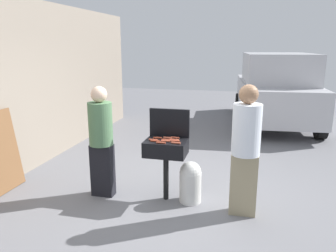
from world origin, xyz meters
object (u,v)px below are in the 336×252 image
(hot_dog_4, at_px, (158,138))
(hot_dog_6, at_px, (161,143))
(hot_dog_1, at_px, (166,140))
(hot_dog_7, at_px, (153,140))
(hot_dog_10, at_px, (165,141))
(hot_dog_3, at_px, (155,141))
(propane_tank, at_px, (190,181))
(hot_dog_8, at_px, (175,138))
(hot_dog_9, at_px, (176,143))
(hot_dog_0, at_px, (174,140))
(hot_dog_5, at_px, (175,141))
(bbq_grill, at_px, (166,150))
(parked_minivan, at_px, (275,89))
(person_left, at_px, (101,138))
(person_right, at_px, (246,146))
(hot_dog_2, at_px, (168,138))

(hot_dog_4, xyz_separation_m, hot_dog_6, (0.11, -0.23, 0.00))
(hot_dog_1, height_order, hot_dog_7, same)
(hot_dog_7, relative_size, hot_dog_10, 1.00)
(hot_dog_3, bearing_deg, propane_tank, 10.52)
(hot_dog_3, bearing_deg, hot_dog_8, 43.76)
(hot_dog_1, xyz_separation_m, hot_dog_3, (-0.14, -0.09, 0.00))
(propane_tank, bearing_deg, hot_dog_9, -147.18)
(hot_dog_7, bearing_deg, hot_dog_8, 32.71)
(hot_dog_0, xyz_separation_m, hot_dog_8, (-0.01, 0.11, 0.00))
(hot_dog_5, bearing_deg, bbq_grill, 164.71)
(parked_minivan, bearing_deg, hot_dog_6, 66.66)
(bbq_grill, bearing_deg, hot_dog_4, 155.13)
(hot_dog_9, xyz_separation_m, person_left, (-1.14, 0.04, -0.01))
(hot_dog_10, distance_m, propane_tank, 0.70)
(hot_dog_3, relative_size, hot_dog_4, 1.00)
(hot_dog_7, bearing_deg, propane_tank, 4.61)
(hot_dog_7, xyz_separation_m, hot_dog_10, (0.18, -0.02, 0.00))
(hot_dog_1, xyz_separation_m, hot_dog_9, (0.16, -0.12, 0.00))
(propane_tank, bearing_deg, person_right, -13.30)
(hot_dog_1, xyz_separation_m, hot_dog_6, (-0.04, -0.16, 0.00))
(hot_dog_1, relative_size, person_right, 0.07)
(hot_dog_4, relative_size, person_right, 0.07)
(hot_dog_5, height_order, hot_dog_8, same)
(hot_dog_7, relative_size, propane_tank, 0.21)
(hot_dog_9, distance_m, propane_tank, 0.64)
(person_left, bearing_deg, person_right, -6.31)
(hot_dog_6, distance_m, hot_dog_10, 0.10)
(propane_tank, bearing_deg, parked_minivan, 74.61)
(hot_dog_0, bearing_deg, hot_dog_3, -155.24)
(bbq_grill, bearing_deg, hot_dog_10, -82.49)
(hot_dog_8, height_order, propane_tank, hot_dog_8)
(hot_dog_8, distance_m, person_right, 1.06)
(propane_tank, bearing_deg, hot_dog_8, 152.22)
(hot_dog_5, xyz_separation_m, hot_dog_9, (0.03, -0.09, 0.00))
(hot_dog_4, distance_m, person_left, 0.84)
(hot_dog_0, relative_size, hot_dog_2, 1.00)
(hot_dog_8, bearing_deg, hot_dog_10, -115.54)
(hot_dog_5, bearing_deg, hot_dog_1, 166.82)
(hot_dog_10, xyz_separation_m, propane_tank, (0.36, 0.07, -0.60))
(hot_dog_9, distance_m, person_right, 0.95)
(hot_dog_5, relative_size, hot_dog_6, 1.00)
(hot_dog_1, relative_size, hot_dog_9, 1.00)
(bbq_grill, distance_m, hot_dog_6, 0.23)
(hot_dog_6, relative_size, hot_dog_8, 1.00)
(bbq_grill, height_order, person_right, person_right)
(propane_tank, bearing_deg, person_left, -176.40)
(hot_dog_1, relative_size, hot_dog_8, 1.00)
(hot_dog_7, distance_m, person_left, 0.79)
(hot_dog_4, bearing_deg, hot_dog_10, -42.07)
(bbq_grill, bearing_deg, parked_minivan, 71.08)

